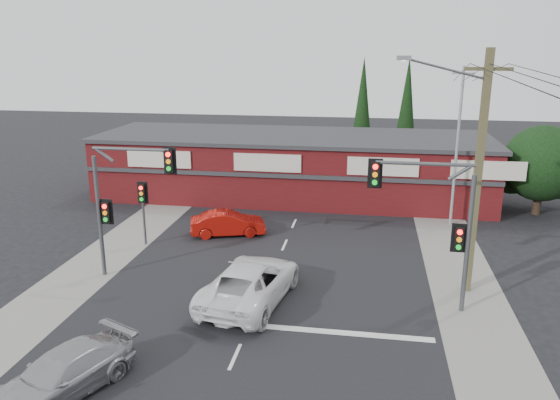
% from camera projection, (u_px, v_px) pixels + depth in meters
% --- Properties ---
extents(ground, '(120.00, 120.00, 0.00)m').
position_uv_depth(ground, '(257.00, 307.00, 21.78)').
color(ground, black).
rests_on(ground, ground).
extents(road_strip, '(14.00, 70.00, 0.01)m').
position_uv_depth(road_strip, '(278.00, 260.00, 26.52)').
color(road_strip, black).
rests_on(road_strip, ground).
extents(verge_left, '(3.00, 70.00, 0.02)m').
position_uv_depth(verge_left, '(114.00, 250.00, 27.85)').
color(verge_left, gray).
rests_on(verge_left, ground).
extents(verge_right, '(3.00, 70.00, 0.02)m').
position_uv_depth(verge_right, '(459.00, 271.00, 25.19)').
color(verge_right, gray).
rests_on(verge_right, ground).
extents(stop_line, '(6.50, 0.35, 0.01)m').
position_uv_depth(stop_line, '(343.00, 333.00, 19.80)').
color(stop_line, silver).
rests_on(stop_line, ground).
extents(white_suv, '(3.69, 6.40, 1.68)m').
position_uv_depth(white_suv, '(251.00, 282.00, 22.07)').
color(white_suv, white).
rests_on(white_suv, ground).
extents(silver_suv, '(3.63, 4.97, 1.34)m').
position_uv_depth(silver_suv, '(63.00, 374.00, 16.21)').
color(silver_suv, '#A5A8AB').
rests_on(silver_suv, ground).
extents(red_sedan, '(4.29, 2.54, 1.34)m').
position_uv_depth(red_sedan, '(228.00, 223.00, 29.86)').
color(red_sedan, '#A2110A').
rests_on(red_sedan, ground).
extents(lane_dashes, '(0.12, 37.44, 0.01)m').
position_uv_depth(lane_dashes, '(257.00, 308.00, 21.69)').
color(lane_dashes, silver).
rests_on(lane_dashes, ground).
extents(shop_building, '(27.30, 8.40, 4.22)m').
position_uv_depth(shop_building, '(293.00, 165.00, 37.46)').
color(shop_building, '#450D10').
rests_on(shop_building, ground).
extents(tree_cluster, '(5.90, 5.10, 5.50)m').
position_uv_depth(tree_cluster, '(543.00, 167.00, 33.33)').
color(tree_cluster, '#2D2116').
rests_on(tree_cluster, ground).
extents(conifer_near, '(1.80, 1.80, 9.25)m').
position_uv_depth(conifer_near, '(363.00, 106.00, 42.50)').
color(conifer_near, '#2D2116').
rests_on(conifer_near, ground).
extents(conifer_far, '(1.80, 1.80, 9.25)m').
position_uv_depth(conifer_far, '(407.00, 104.00, 43.85)').
color(conifer_far, '#2D2116').
rests_on(conifer_far, ground).
extents(traffic_mast_left, '(3.77, 0.27, 5.97)m').
position_uv_depth(traffic_mast_left, '(120.00, 192.00, 23.60)').
color(traffic_mast_left, '#47494C').
rests_on(traffic_mast_left, ground).
extents(traffic_mast_right, '(3.96, 0.27, 5.97)m').
position_uv_depth(traffic_mast_right, '(439.00, 214.00, 20.57)').
color(traffic_mast_right, '#47494C').
rests_on(traffic_mast_right, ground).
extents(pedestal_signal, '(0.55, 0.27, 3.38)m').
position_uv_depth(pedestal_signal, '(143.00, 200.00, 27.94)').
color(pedestal_signal, '#47494C').
rests_on(pedestal_signal, ground).
extents(utility_pole, '(4.38, 0.59, 10.00)m').
position_uv_depth(utility_pole, '(475.00, 166.00, 21.82)').
color(utility_pole, brown).
rests_on(utility_pole, ground).
extents(steel_pole, '(1.20, 0.16, 9.00)m').
position_uv_depth(steel_pole, '(457.00, 145.00, 30.46)').
color(steel_pole, gray).
rests_on(steel_pole, ground).
extents(power_lines, '(2.01, 29.00, 1.22)m').
position_uv_depth(power_lines, '(525.00, 83.00, 15.63)').
color(power_lines, black).
rests_on(power_lines, ground).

